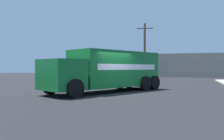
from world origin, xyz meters
TOP-DOWN VIEW (x-y plane):
  - ground_plane at (0.00, 0.00)m, footprint 100.00×100.00m
  - delivery_truck at (-0.81, 1.04)m, footprint 6.25×8.73m
  - utility_pole at (-1.58, 19.49)m, footprint 2.19×0.43m
  - building_backdrop at (3.77, 31.16)m, footprint 19.57×6.00m

SIDE VIEW (x-z plane):
  - ground_plane at x=0.00m, z-range 0.00..0.00m
  - delivery_truck at x=-0.81m, z-range 0.08..2.76m
  - building_backdrop at x=3.77m, z-range 0.00..4.01m
  - utility_pole at x=-1.58m, z-range 0.14..7.92m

